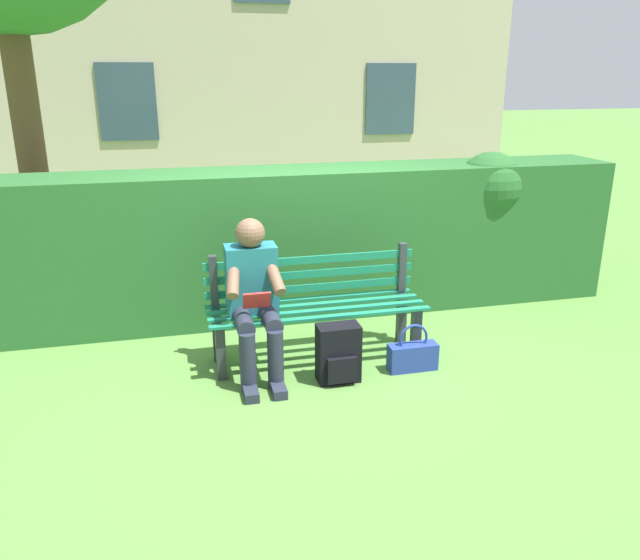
{
  "coord_description": "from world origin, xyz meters",
  "views": [
    {
      "loc": [
        1.06,
        4.42,
        2.19
      ],
      "look_at": [
        0.0,
        0.1,
        0.7
      ],
      "focal_mm": 35.0,
      "sensor_mm": 36.0,
      "label": 1
    }
  ],
  "objects_px": {
    "person_seated": "(254,295)",
    "handbag": "(413,355)",
    "park_bench": "(315,304)",
    "backpack": "(338,354)"
  },
  "relations": [
    {
      "from": "backpack",
      "to": "handbag",
      "type": "distance_m",
      "value": 0.61
    },
    {
      "from": "person_seated",
      "to": "backpack",
      "type": "xyz_separation_m",
      "value": [
        -0.57,
        0.29,
        -0.41
      ]
    },
    {
      "from": "backpack",
      "to": "handbag",
      "type": "relative_size",
      "value": 1.16
    },
    {
      "from": "person_seated",
      "to": "handbag",
      "type": "xyz_separation_m",
      "value": [
        -1.17,
        0.26,
        -0.51
      ]
    },
    {
      "from": "person_seated",
      "to": "backpack",
      "type": "distance_m",
      "value": 0.76
    },
    {
      "from": "park_bench",
      "to": "handbag",
      "type": "bearing_deg",
      "value": 147.26
    },
    {
      "from": "park_bench",
      "to": "backpack",
      "type": "bearing_deg",
      "value": 98.34
    },
    {
      "from": "handbag",
      "to": "backpack",
      "type": "bearing_deg",
      "value": 3.14
    },
    {
      "from": "person_seated",
      "to": "handbag",
      "type": "bearing_deg",
      "value": 167.58
    },
    {
      "from": "park_bench",
      "to": "person_seated",
      "type": "xyz_separation_m",
      "value": [
        0.5,
        0.17,
        0.18
      ]
    }
  ]
}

